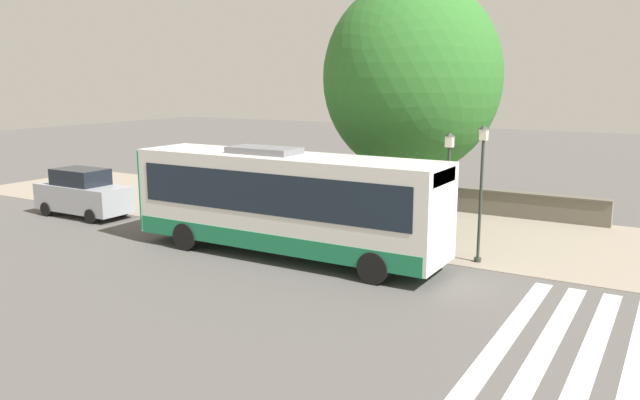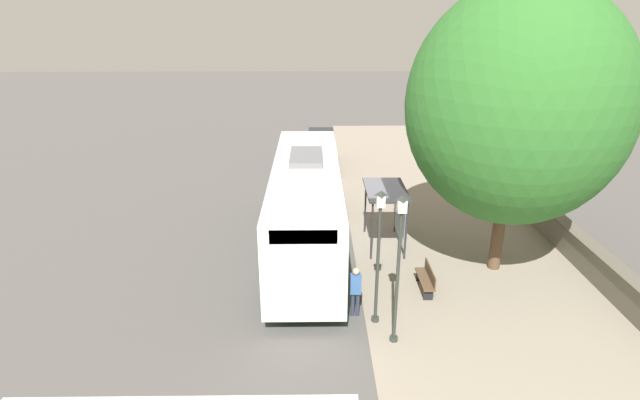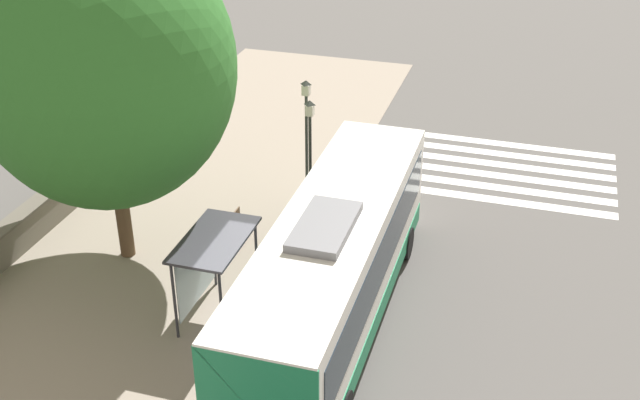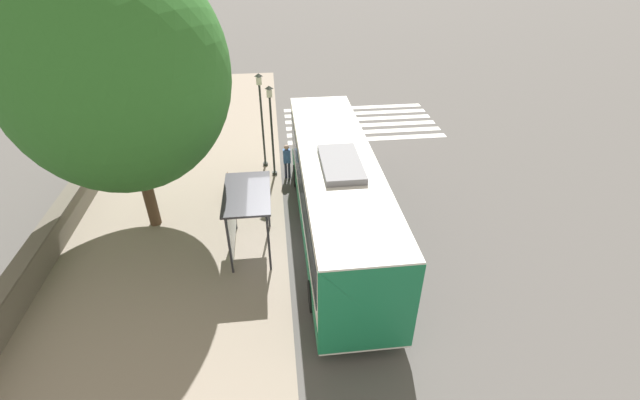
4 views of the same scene
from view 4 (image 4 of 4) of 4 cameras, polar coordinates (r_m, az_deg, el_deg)
name	(u,v)px [view 4 (image 4 of 4)]	position (r m, az deg, el deg)	size (l,w,h in m)	color
ground_plane	(287,250)	(16.12, -4.42, -6.64)	(120.00, 120.00, 0.00)	#514F4C
sidewalk_plaza	(163,259)	(16.68, -20.17, -7.37)	(9.00, 44.00, 0.02)	gray
crosswalk_stripes	(360,122)	(26.47, 5.34, 10.30)	(9.00, 5.25, 0.01)	silver
stone_wall	(40,255)	(17.83, -33.28, -6.15)	(0.60, 20.00, 1.16)	#6B6356
bus	(336,194)	(15.57, 2.17, 0.78)	(2.70, 11.40, 3.78)	silver
bus_shelter	(243,203)	(15.16, -10.17, -0.43)	(1.62, 2.84, 2.47)	#2D2D33
pedestrian	(287,159)	(20.00, -4.43, 5.50)	(0.34, 0.23, 1.72)	#2D3347
bench	(230,189)	(19.09, -11.91, 1.49)	(0.40, 1.58, 0.88)	brown
street_lamp_near	(262,114)	(20.49, -7.80, 11.31)	(0.28, 0.28, 4.63)	#2D332D
street_lamp_far	(271,125)	(19.61, -6.49, 9.95)	(0.28, 0.28, 4.39)	#2D332D
shade_tree	(117,72)	(16.01, -25.49, 15.13)	(7.39, 7.39, 10.22)	brown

